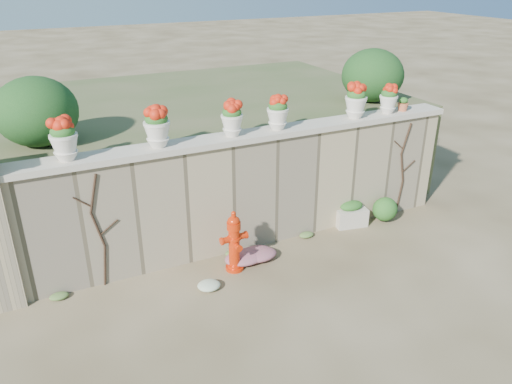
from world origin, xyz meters
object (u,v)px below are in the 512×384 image
fire_hydrant (234,241)px  planter_box (351,214)px  urn_pot_0 (64,140)px  terracotta_pot (403,105)px

fire_hydrant → planter_box: bearing=6.1°
fire_hydrant → urn_pot_0: 3.04m
urn_pot_0 → terracotta_pot: (6.17, 0.00, -0.19)m
planter_box → terracotta_pot: 2.33m
urn_pot_0 → terracotta_pot: bearing=0.0°
fire_hydrant → urn_pot_0: urn_pot_0 is taller
fire_hydrant → terracotta_pot: 4.29m
planter_box → terracotta_pot: (1.21, 0.25, 1.98)m
terracotta_pot → urn_pot_0: bearing=180.0°
urn_pot_0 → terracotta_pot: size_ratio=2.47×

